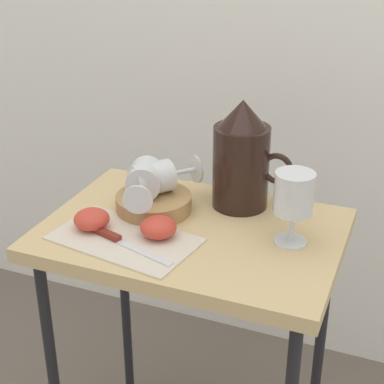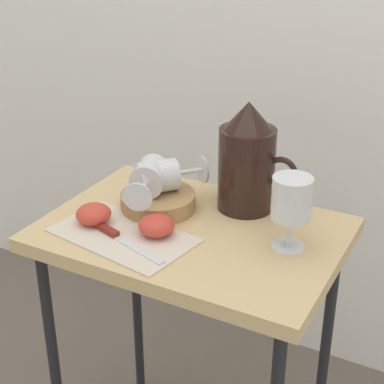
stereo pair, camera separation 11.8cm
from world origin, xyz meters
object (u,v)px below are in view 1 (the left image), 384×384
pitcher (241,164)px  apple_half_right (158,227)px  basket_tray (154,203)px  wine_glass_tipped_near (154,178)px  table (192,259)px  wine_glass_upright (294,197)px  knife (116,238)px  apple_half_left (92,219)px  wine_glass_tipped_far (145,179)px

pitcher → apple_half_right: 0.23m
basket_tray → wine_glass_tipped_near: (-0.00, 0.01, 0.05)m
table → apple_half_right: bearing=-126.8°
wine_glass_upright → wine_glass_tipped_near: size_ratio=0.94×
wine_glass_upright → knife: bearing=-158.1°
wine_glass_tipped_near → knife: wine_glass_tipped_near is taller
pitcher → apple_half_right: size_ratio=3.29×
table → apple_half_left: size_ratio=9.53×
basket_tray → apple_half_left: bearing=-123.1°
apple_half_left → knife: 0.07m
wine_glass_tipped_far → knife: bearing=-87.8°
apple_half_left → knife: apple_half_left is taller
wine_glass_tipped_far → wine_glass_upright: bearing=-3.4°
apple_half_left → wine_glass_tipped_near: bearing=60.5°
pitcher → apple_half_left: bearing=-138.3°
pitcher → apple_half_left: 0.33m
apple_half_left → basket_tray: bearing=56.9°
table → apple_half_right: apple_half_right is taller
wine_glass_upright → knife: wine_glass_upright is taller
wine_glass_tipped_far → apple_half_right: size_ratio=2.15×
apple_half_left → knife: size_ratio=0.34×
apple_half_right → knife: bearing=-146.1°
basket_tray → pitcher: (0.16, 0.09, 0.08)m
pitcher → wine_glass_upright: (0.14, -0.12, 0.00)m
table → apple_half_right: size_ratio=9.53×
basket_tray → wine_glass_upright: (0.30, -0.02, 0.08)m
pitcher → wine_glass_tipped_near: 0.18m
table → pitcher: pitcher is taller
wine_glass_upright → wine_glass_tipped_near: 0.31m
wine_glass_tipped_near → apple_half_left: 0.16m
wine_glass_tipped_far → table: bearing=-16.7°
pitcher → apple_half_left: size_ratio=3.29×
wine_glass_upright → apple_half_right: (-0.24, -0.08, -0.07)m
apple_half_right → knife: 0.08m
table → basket_tray: size_ratio=4.25×
wine_glass_tipped_far → knife: 0.16m
pitcher → wine_glass_tipped_near: pitcher is taller
apple_half_right → knife: size_ratio=0.34×
basket_tray → wine_glass_upright: 0.31m
wine_glass_tipped_near → wine_glass_tipped_far: (-0.01, -0.02, 0.00)m
basket_tray → knife: (-0.01, -0.15, -0.01)m
wine_glass_upright → wine_glass_tipped_far: bearing=176.6°
knife → wine_glass_upright: bearing=21.9°
wine_glass_tipped_near → apple_half_left: size_ratio=2.17×
basket_tray → apple_half_right: 0.12m
pitcher → table: bearing=-113.3°
apple_half_right → knife: apple_half_right is taller
table → wine_glass_tipped_near: 0.19m
apple_half_left → apple_half_right: 0.14m
basket_tray → apple_half_left: apple_half_left is taller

